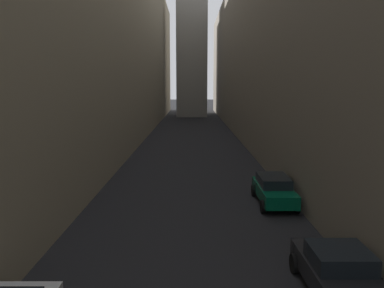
{
  "coord_description": "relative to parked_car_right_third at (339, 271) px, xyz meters",
  "views": [
    {
      "loc": [
        0.03,
        4.35,
        6.26
      ],
      "look_at": [
        0.0,
        17.0,
        4.34
      ],
      "focal_mm": 36.16,
      "sensor_mm": 36.0,
      "label": 1
    }
  ],
  "objects": [
    {
      "name": "parked_car_right_third",
      "position": [
        0.0,
        0.0,
        0.0
      ],
      "size": [
        2.04,
        3.98,
        1.5
      ],
      "rotation": [
        0.0,
        0.0,
        1.57
      ],
      "color": "black",
      "rests_on": "ground"
    },
    {
      "name": "building_block_left",
      "position": [
        -16.14,
        34.8,
        11.17
      ],
      "size": [
        12.49,
        108.0,
        23.87
      ],
      "primitive_type": "cube",
      "color": "gray",
      "rests_on": "ground"
    },
    {
      "name": "building_block_right",
      "position": [
        6.41,
        34.8,
        9.79
      ],
      "size": [
        10.63,
        108.0,
        21.11
      ],
      "primitive_type": "cube",
      "color": "#756B5B",
      "rests_on": "ground"
    },
    {
      "name": "parked_car_right_far",
      "position": [
        -0.0,
        9.12,
        0.02
      ],
      "size": [
        1.89,
        4.35,
        1.47
      ],
      "rotation": [
        0.0,
        0.0,
        1.57
      ],
      "color": "#05472D",
      "rests_on": "ground"
    },
    {
      "name": "ground_plane",
      "position": [
        -4.4,
        32.8,
        -0.77
      ],
      "size": [
        264.0,
        264.0,
        0.0
      ],
      "primitive_type": "plane",
      "color": "black"
    }
  ]
}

